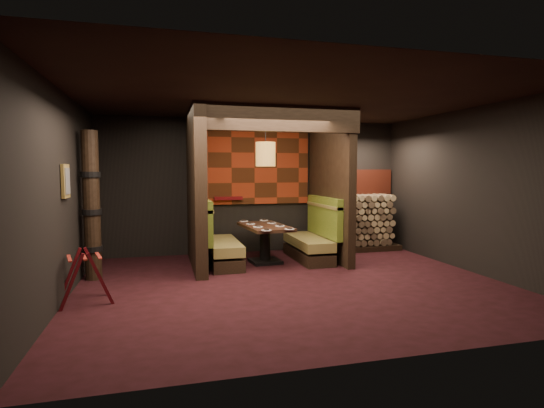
{
  "coord_description": "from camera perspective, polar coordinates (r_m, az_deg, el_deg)",
  "views": [
    {
      "loc": [
        -1.95,
        -6.19,
        1.77
      ],
      "look_at": [
        0.0,
        1.3,
        1.15
      ],
      "focal_mm": 28.0,
      "sensor_mm": 36.0,
      "label": 1
    }
  ],
  "objects": [
    {
      "name": "floor",
      "position": [
        6.73,
        2.84,
        -10.75
      ],
      "size": [
        6.5,
        5.5,
        0.02
      ],
      "primitive_type": "cube",
      "color": "black",
      "rests_on": "ground"
    },
    {
      "name": "ceiling",
      "position": [
        6.58,
        2.94,
        14.1
      ],
      "size": [
        6.5,
        5.5,
        0.02
      ],
      "primitive_type": "cube",
      "color": "black",
      "rests_on": "ground"
    },
    {
      "name": "wall_back",
      "position": [
        9.17,
        -2.3,
        2.42
      ],
      "size": [
        6.5,
        0.02,
        2.85
      ],
      "primitive_type": "cube",
      "color": "black",
      "rests_on": "ground"
    },
    {
      "name": "wall_front",
      "position": [
        3.96,
        14.96,
        -0.55
      ],
      "size": [
        6.5,
        0.02,
        2.85
      ],
      "primitive_type": "cube",
      "color": "black",
      "rests_on": "ground"
    },
    {
      "name": "wall_left",
      "position": [
        6.34,
        -26.49,
        0.98
      ],
      "size": [
        0.02,
        5.5,
        2.85
      ],
      "primitive_type": "cube",
      "color": "black",
      "rests_on": "ground"
    },
    {
      "name": "wall_right",
      "position": [
        8.1,
        25.47,
        1.69
      ],
      "size": [
        0.02,
        5.5,
        2.85
      ],
      "primitive_type": "cube",
      "color": "black",
      "rests_on": "ground"
    },
    {
      "name": "partition_left",
      "position": [
        7.87,
        -10.21,
        1.99
      ],
      "size": [
        0.2,
        2.2,
        2.85
      ],
      "primitive_type": "cube",
      "color": "black",
      "rests_on": "floor"
    },
    {
      "name": "partition_right",
      "position": [
        8.54,
        7.79,
        2.22
      ],
      "size": [
        0.15,
        2.1,
        2.85
      ],
      "primitive_type": "cube",
      "color": "black",
      "rests_on": "floor"
    },
    {
      "name": "header_beam",
      "position": [
        7.21,
        1.03,
        11.43
      ],
      "size": [
        2.85,
        0.18,
        0.44
      ],
      "primitive_type": "cube",
      "color": "black",
      "rests_on": "partition_left"
    },
    {
      "name": "tapa_back_panel",
      "position": [
        9.11,
        -2.4,
        4.89
      ],
      "size": [
        2.4,
        0.06,
        1.55
      ],
      "primitive_type": "cube",
      "color": "maroon",
      "rests_on": "wall_back"
    },
    {
      "name": "tapa_side_panel",
      "position": [
        8.05,
        -9.49,
        5.08
      ],
      "size": [
        0.04,
        1.85,
        1.45
      ],
      "primitive_type": "cube",
      "color": "maroon",
      "rests_on": "partition_left"
    },
    {
      "name": "lacquer_shelf",
      "position": [
        8.97,
        -5.9,
        0.78
      ],
      "size": [
        0.6,
        0.12,
        0.07
      ],
      "primitive_type": "cube",
      "color": "#5B0C10",
      "rests_on": "wall_back"
    },
    {
      "name": "booth_bench_left",
      "position": [
        8.02,
        -7.33,
        -5.29
      ],
      "size": [
        0.68,
        1.6,
        1.14
      ],
      "color": "black",
      "rests_on": "floor"
    },
    {
      "name": "booth_bench_right",
      "position": [
        8.47,
        5.53,
        -4.76
      ],
      "size": [
        0.68,
        1.6,
        1.14
      ],
      "color": "black",
      "rests_on": "floor"
    },
    {
      "name": "dining_table",
      "position": [
        8.11,
        -0.95,
        -4.5
      ],
      "size": [
        0.87,
        1.43,
        0.73
      ],
      "color": "black",
      "rests_on": "floor"
    },
    {
      "name": "place_settings",
      "position": [
        8.07,
        -0.95,
        -2.78
      ],
      "size": [
        0.74,
        1.62,
        0.03
      ],
      "color": "white",
      "rests_on": "dining_table"
    },
    {
      "name": "pendant_lamp",
      "position": [
        7.97,
        -0.88,
        6.71
      ],
      "size": [
        0.37,
        0.37,
        1.01
      ],
      "color": "olive",
      "rests_on": "ceiling"
    },
    {
      "name": "framed_picture",
      "position": [
        6.42,
        -25.99,
        2.78
      ],
      "size": [
        0.05,
        0.36,
        0.46
      ],
      "color": "olive",
      "rests_on": "wall_left"
    },
    {
      "name": "luggage_rack",
      "position": [
        6.24,
        -23.88,
        -8.69
      ],
      "size": [
        0.79,
        0.64,
        0.76
      ],
      "color": "#4A0A0F",
      "rests_on": "floor"
    },
    {
      "name": "totem_column",
      "position": [
        7.4,
        -23.09,
        -0.31
      ],
      "size": [
        0.31,
        0.31,
        2.4
      ],
      "color": "black",
      "rests_on": "floor"
    },
    {
      "name": "firewood_stack",
      "position": [
        9.61,
        11.7,
        -2.44
      ],
      "size": [
        1.73,
        0.7,
        1.22
      ],
      "color": "black",
      "rests_on": "floor"
    },
    {
      "name": "mosaic_header",
      "position": [
        9.84,
        10.94,
        2.94
      ],
      "size": [
        1.83,
        0.1,
        0.56
      ],
      "primitive_type": "cube",
      "color": "maroon",
      "rests_on": "wall_back"
    },
    {
      "name": "bay_front_post",
      "position": [
        8.82,
        7.69,
        2.29
      ],
      "size": [
        0.08,
        0.08,
        2.85
      ],
      "primitive_type": "cube",
      "color": "black",
      "rests_on": "floor"
    }
  ]
}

